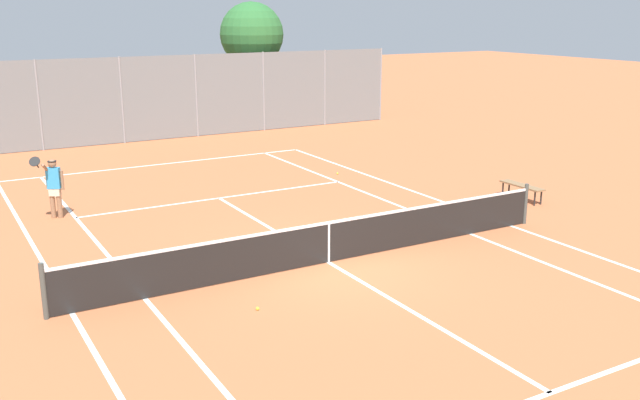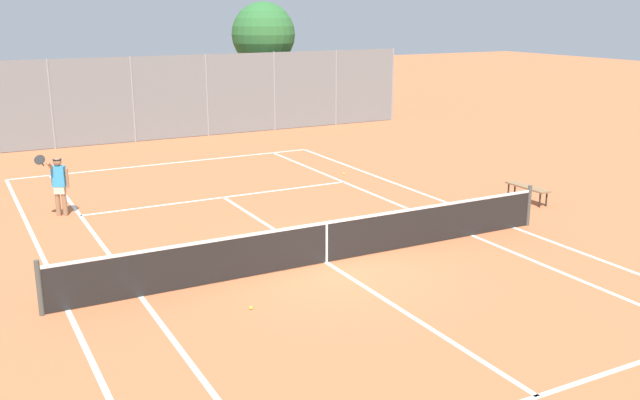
{
  "view_description": "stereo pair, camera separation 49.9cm",
  "coord_description": "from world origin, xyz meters",
  "px_view_note": "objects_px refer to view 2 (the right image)",
  "views": [
    {
      "loc": [
        -7.58,
        -12.81,
        5.44
      ],
      "look_at": [
        0.64,
        1.5,
        1.0
      ],
      "focal_mm": 40.0,
      "sensor_mm": 36.0,
      "label": 1
    },
    {
      "loc": [
        -7.15,
        -13.05,
        5.44
      ],
      "look_at": [
        0.64,
        1.5,
        1.0
      ],
      "focal_mm": 40.0,
      "sensor_mm": 36.0,
      "label": 2
    }
  ],
  "objects_px": {
    "loose_tennis_ball_0": "(251,308)",
    "tree_behind_right": "(264,36)",
    "player_far_left": "(59,183)",
    "courtside_bench": "(527,188)",
    "tennis_net": "(326,241)",
    "loose_tennis_ball_2": "(344,174)"
  },
  "relations": [
    {
      "from": "loose_tennis_ball_0",
      "to": "tree_behind_right",
      "type": "relative_size",
      "value": 0.01
    },
    {
      "from": "tennis_net",
      "to": "loose_tennis_ball_2",
      "type": "xyz_separation_m",
      "value": [
        4.68,
        7.33,
        -0.48
      ]
    },
    {
      "from": "player_far_left",
      "to": "loose_tennis_ball_0",
      "type": "height_order",
      "value": "player_far_left"
    },
    {
      "from": "tennis_net",
      "to": "player_far_left",
      "type": "bearing_deg",
      "value": 124.51
    },
    {
      "from": "courtside_bench",
      "to": "tree_behind_right",
      "type": "relative_size",
      "value": 0.26
    },
    {
      "from": "player_far_left",
      "to": "courtside_bench",
      "type": "distance_m",
      "value": 13.13
    },
    {
      "from": "player_far_left",
      "to": "tree_behind_right",
      "type": "distance_m",
      "value": 16.93
    },
    {
      "from": "tennis_net",
      "to": "player_far_left",
      "type": "relative_size",
      "value": 6.76
    },
    {
      "from": "player_far_left",
      "to": "loose_tennis_ball_2",
      "type": "bearing_deg",
      "value": 4.27
    },
    {
      "from": "tennis_net",
      "to": "tree_behind_right",
      "type": "xyz_separation_m",
      "value": [
        6.86,
        18.71,
        3.68
      ]
    },
    {
      "from": "courtside_bench",
      "to": "loose_tennis_ball_0",
      "type": "bearing_deg",
      "value": -161.7
    },
    {
      "from": "courtside_bench",
      "to": "tree_behind_right",
      "type": "distance_m",
      "value": 17.37
    },
    {
      "from": "loose_tennis_ball_0",
      "to": "tennis_net",
      "type": "bearing_deg",
      "value": 32.44
    },
    {
      "from": "loose_tennis_ball_0",
      "to": "tree_behind_right",
      "type": "xyz_separation_m",
      "value": [
        9.32,
        20.27,
        4.16
      ]
    },
    {
      "from": "loose_tennis_ball_0",
      "to": "loose_tennis_ball_2",
      "type": "distance_m",
      "value": 11.41
    },
    {
      "from": "tennis_net",
      "to": "courtside_bench",
      "type": "height_order",
      "value": "tennis_net"
    },
    {
      "from": "tree_behind_right",
      "to": "loose_tennis_ball_0",
      "type": "bearing_deg",
      "value": -114.69
    },
    {
      "from": "loose_tennis_ball_0",
      "to": "tree_behind_right",
      "type": "height_order",
      "value": "tree_behind_right"
    },
    {
      "from": "loose_tennis_ball_2",
      "to": "courtside_bench",
      "type": "xyz_separation_m",
      "value": [
        2.94,
        -5.56,
        0.38
      ]
    },
    {
      "from": "loose_tennis_ball_2",
      "to": "tree_behind_right",
      "type": "xyz_separation_m",
      "value": [
        2.18,
        11.38,
        4.16
      ]
    },
    {
      "from": "tennis_net",
      "to": "loose_tennis_ball_2",
      "type": "bearing_deg",
      "value": 57.45
    },
    {
      "from": "player_far_left",
      "to": "loose_tennis_ball_0",
      "type": "relative_size",
      "value": 26.88
    }
  ]
}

